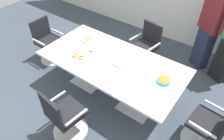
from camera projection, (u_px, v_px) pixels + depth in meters
The scene contains 11 objects.
ground_plane at pixel (112, 92), 3.92m from camera, with size 10.00×10.00×0.01m, color #3D4754.
conference_table at pixel (112, 67), 3.50m from camera, with size 2.40×1.20×0.75m.
office_chair_0 at pixel (48, 43), 4.42m from camera, with size 0.54×0.54×0.91m.
office_chair_1 at pixel (64, 117), 3.00m from camera, with size 0.60×0.60×0.91m.
office_chair_2 at pixel (210, 128), 2.86m from camera, with size 0.59×0.59×0.91m.
office_chair_3 at pixel (146, 48), 4.29m from camera, with size 0.63×0.63×0.91m.
person_standing_0 at pixel (210, 26), 3.89m from camera, with size 0.55×0.43×1.80m.
snack_bowl_cookies at pixel (89, 40), 3.81m from camera, with size 0.19×0.19×0.09m.
snack_bowl_chips_orange at pixel (164, 80), 3.02m from camera, with size 0.20×0.20×0.08m.
donut_platter at pixel (82, 53), 3.55m from camera, with size 0.37×0.36×0.04m.
napkin_pile at pixel (121, 63), 3.33m from camera, with size 0.20×0.20×0.07m, color white.
Camera 1 is at (1.59, -2.14, 2.89)m, focal length 33.43 mm.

